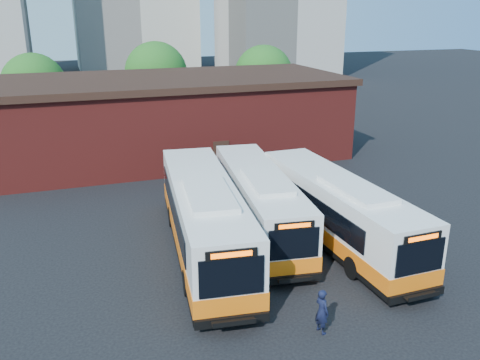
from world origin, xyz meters
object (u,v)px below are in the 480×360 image
object	(u,v)px
bus_midwest	(204,220)
transit_worker	(322,311)
bus_east	(337,213)
bus_mideast	(259,204)

from	to	relation	value
bus_midwest	transit_worker	world-z (taller)	bus_midwest
bus_midwest	bus_east	world-z (taller)	bus_midwest
bus_midwest	bus_mideast	xyz separation A→B (m)	(3.45, 1.56, -0.15)
bus_midwest	transit_worker	bearing A→B (deg)	-66.38
bus_mideast	transit_worker	world-z (taller)	bus_mideast
bus_mideast	bus_east	distance (m)	4.18
bus_midwest	bus_mideast	world-z (taller)	bus_midwest
bus_east	transit_worker	size ratio (longest dim) A/B	7.42
bus_midwest	transit_worker	size ratio (longest dim) A/B	7.98
bus_mideast	transit_worker	distance (m)	9.39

